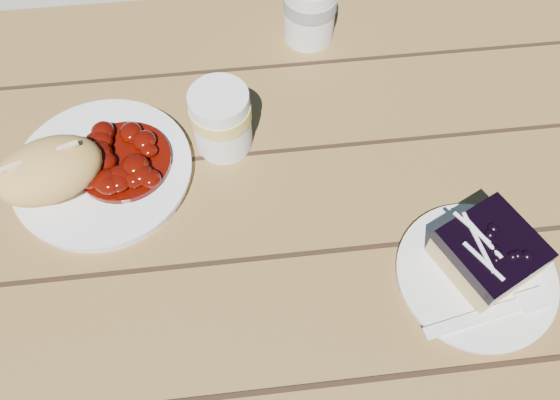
{
  "coord_description": "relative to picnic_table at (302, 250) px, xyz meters",
  "views": [
    {
      "loc": [
        -0.07,
        -0.36,
        1.38
      ],
      "look_at": [
        -0.04,
        -0.03,
        0.81
      ],
      "focal_mm": 35.0,
      "sensor_mm": 36.0,
      "label": 1
    }
  ],
  "objects": [
    {
      "name": "ground",
      "position": [
        0.0,
        0.0,
        -0.59
      ],
      "size": [
        60.0,
        60.0,
        0.0
      ],
      "primitive_type": "plane",
      "color": "#9D988E",
      "rests_on": "ground"
    },
    {
      "name": "picnic_table",
      "position": [
        0.0,
        0.0,
        0.0
      ],
      "size": [
        2.0,
        1.55,
        0.75
      ],
      "color": "brown",
      "rests_on": "ground"
    },
    {
      "name": "main_plate",
      "position": [
        -0.27,
        0.07,
        0.17
      ],
      "size": [
        0.23,
        0.23,
        0.02
      ],
      "primitive_type": "cylinder",
      "color": "white",
      "rests_on": "picnic_table"
    },
    {
      "name": "goulash_stew",
      "position": [
        -0.24,
        0.07,
        0.2
      ],
      "size": [
        0.13,
        0.13,
        0.04
      ],
      "primitive_type": null,
      "color": "#540903",
      "rests_on": "main_plate"
    },
    {
      "name": "bread_roll",
      "position": [
        -0.32,
        0.05,
        0.21
      ],
      "size": [
        0.16,
        0.13,
        0.07
      ],
      "primitive_type": "ellipsoid",
      "rotation": [
        0.0,
        0.0,
        0.35
      ],
      "color": "#DBA854",
      "rests_on": "main_plate"
    },
    {
      "name": "dessert_plate",
      "position": [
        0.19,
        -0.13,
        0.17
      ],
      "size": [
        0.19,
        0.19,
        0.01
      ],
      "primitive_type": "cylinder",
      "color": "white",
      "rests_on": "picnic_table"
    },
    {
      "name": "blueberry_cake",
      "position": [
        0.2,
        -0.12,
        0.2
      ],
      "size": [
        0.13,
        0.13,
        0.06
      ],
      "rotation": [
        0.0,
        0.0,
        0.45
      ],
      "color": "tan",
      "rests_on": "dessert_plate"
    },
    {
      "name": "fork_dessert",
      "position": [
        0.17,
        -0.19,
        0.17
      ],
      "size": [
        0.16,
        0.05,
        0.0
      ],
      "primitive_type": null,
      "rotation": [
        0.0,
        0.0,
        -1.38
      ],
      "color": "white",
      "rests_on": "dessert_plate"
    },
    {
      "name": "coffee_cup",
      "position": [
        0.04,
        0.3,
        0.21
      ],
      "size": [
        0.08,
        0.08,
        0.1
      ],
      "primitive_type": "cylinder",
      "color": "white",
      "rests_on": "picnic_table"
    },
    {
      "name": "second_cup",
      "position": [
        -0.1,
        0.1,
        0.21
      ],
      "size": [
        0.08,
        0.08,
        0.1
      ],
      "primitive_type": "cylinder",
      "color": "white",
      "rests_on": "picnic_table"
    }
  ]
}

